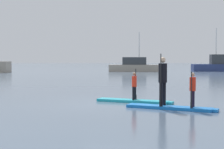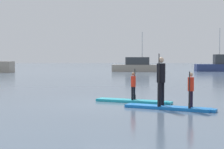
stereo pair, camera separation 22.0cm
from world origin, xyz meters
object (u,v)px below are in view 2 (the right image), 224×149
at_px(fishing_boat_green_midground, 221,65).
at_px(motor_boat_small_navy, 138,66).
at_px(paddleboard_far, 169,108).
at_px(paddler_adult, 161,78).
at_px(paddler_child_solo, 133,84).
at_px(paddleboard_near, 133,101).
at_px(paddler_child_front, 191,88).

xyz_separation_m(fishing_boat_green_midground, motor_boat_small_navy, (-11.01, -0.54, -0.07)).
height_order(paddleboard_far, paddler_adult, paddler_adult).
distance_m(paddler_child_solo, motor_boat_small_navy, 32.26).
height_order(paddleboard_far, motor_boat_small_navy, motor_boat_small_navy).
distance_m(paddleboard_near, motor_boat_small_navy, 32.28).
relative_size(paddleboard_near, paddler_child_front, 2.46).
xyz_separation_m(paddler_adult, paddler_child_front, (0.88, -0.49, -0.30)).
bearing_deg(motor_boat_small_navy, paddler_child_front, -93.35).
bearing_deg(paddler_adult, paddleboard_near, 113.40).
xyz_separation_m(paddler_child_front, motor_boat_small_navy, (2.01, 34.30, -0.04)).
bearing_deg(paddler_child_solo, fishing_boat_green_midground, 65.79).
bearing_deg(paddler_child_front, paddler_adult, 151.18).
xyz_separation_m(paddleboard_far, motor_boat_small_navy, (2.63, 33.95, 0.65)).
bearing_deg(paddleboard_near, paddler_child_front, -53.73).
distance_m(paddler_child_front, fishing_boat_green_midground, 37.19).
bearing_deg(motor_boat_small_navy, paddler_adult, -94.88).
distance_m(paddleboard_near, paddler_child_front, 2.86).
relative_size(paddler_child_solo, fishing_boat_green_midground, 0.18).
bearing_deg(paddleboard_far, motor_boat_small_navy, 85.57).
relative_size(paddleboard_far, paddler_adult, 1.65).
distance_m(paddleboard_far, fishing_boat_green_midground, 37.09).
bearing_deg(fishing_boat_green_midground, paddleboard_far, -111.58).
xyz_separation_m(paddler_child_solo, motor_boat_small_navy, (3.64, 32.05, 0.01)).
distance_m(paddler_child_solo, paddler_adult, 1.95).
relative_size(paddler_child_solo, paddler_child_front, 1.01).
bearing_deg(paddler_adult, paddleboard_far, -27.26).
height_order(paddler_child_front, fishing_boat_green_midground, fishing_boat_green_midground).
distance_m(paddler_child_front, motor_boat_small_navy, 34.36).
bearing_deg(paddleboard_far, paddler_child_front, -29.45).
bearing_deg(paddleboard_far, paddler_child_solo, 118.10).
xyz_separation_m(paddleboard_far, fishing_boat_green_midground, (13.64, 34.49, 0.72)).
height_order(paddleboard_near, fishing_boat_green_midground, fishing_boat_green_midground).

